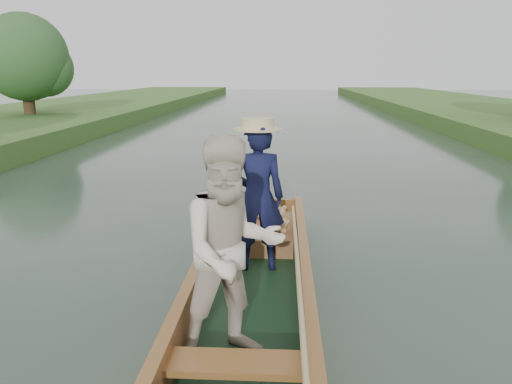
{
  "coord_description": "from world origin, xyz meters",
  "views": [
    {
      "loc": [
        0.29,
        -4.55,
        2.2
      ],
      "look_at": [
        0.0,
        0.6,
        0.95
      ],
      "focal_mm": 35.0,
      "sensor_mm": 36.0,
      "label": 1
    }
  ],
  "objects": [
    {
      "name": "ground",
      "position": [
        0.0,
        0.0,
        0.0
      ],
      "size": [
        120.0,
        120.0,
        0.0
      ],
      "primitive_type": "plane",
      "color": "#283D30",
      "rests_on": "ground"
    },
    {
      "name": "trees_far",
      "position": [
        0.48,
        9.33,
        2.52
      ],
      "size": [
        22.85,
        15.37,
        4.38
      ],
      "color": "#47331E",
      "rests_on": "ground"
    },
    {
      "name": "punt",
      "position": [
        -0.03,
        -0.22,
        0.59
      ],
      "size": [
        1.15,
        5.0,
        1.77
      ],
      "color": "black",
      "rests_on": "ground"
    }
  ]
}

